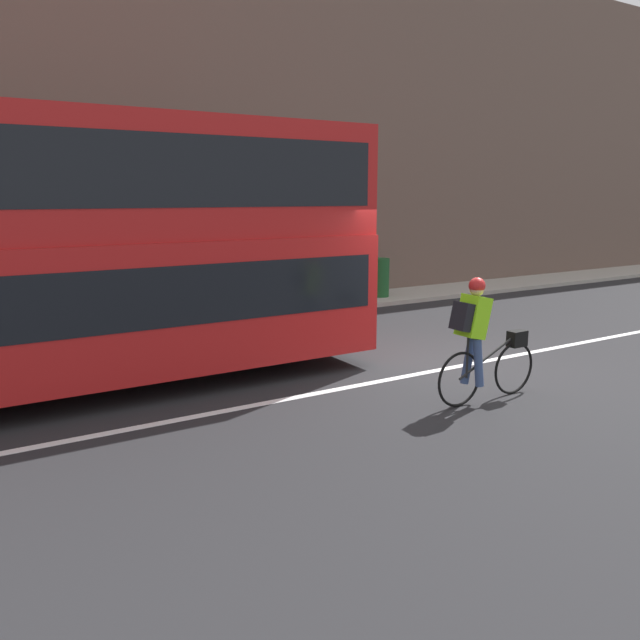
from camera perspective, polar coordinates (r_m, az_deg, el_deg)
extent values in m
plane|color=#232326|center=(10.23, 10.76, -4.25)|extent=(80.00, 80.00, 0.00)
cube|color=silver|center=(10.13, 11.30, -4.41)|extent=(50.00, 0.14, 0.01)
cube|color=#A8A399|center=(14.88, -4.29, 1.01)|extent=(60.00, 1.76, 0.10)
cube|color=brown|center=(15.67, -6.36, 17.90)|extent=(60.00, 0.30, 9.04)
cylinder|color=black|center=(10.15, -7.04, -1.33)|extent=(1.00, 0.30, 1.00)
cube|color=#B21919|center=(9.24, -23.39, 1.01)|extent=(9.17, 2.52, 1.81)
cube|color=black|center=(9.21, -23.50, 2.35)|extent=(8.80, 2.54, 0.80)
cube|color=#B21919|center=(9.12, -24.26, 11.76)|extent=(9.17, 2.42, 1.64)
cube|color=black|center=(9.12, -24.30, 12.27)|extent=(8.80, 2.44, 0.92)
torus|color=black|center=(9.03, 17.29, -4.24)|extent=(0.74, 0.04, 0.74)
torus|color=black|center=(8.32, 12.63, -5.32)|extent=(0.74, 0.04, 0.74)
cylinder|color=black|center=(8.61, 15.14, -3.25)|extent=(1.03, 0.03, 0.50)
cylinder|color=black|center=(8.33, 13.32, -3.39)|extent=(0.03, 0.03, 0.54)
cube|color=black|center=(8.96, 17.58, -1.63)|extent=(0.26, 0.16, 0.22)
cube|color=#8CE019|center=(8.26, 13.84, 0.32)|extent=(0.37, 0.32, 0.58)
cube|color=black|center=(8.12, 12.85, 0.32)|extent=(0.21, 0.26, 0.38)
cylinder|color=#384C7A|center=(8.48, 13.41, -3.52)|extent=(0.22, 0.11, 0.66)
cylinder|color=#384C7A|center=(8.36, 14.28, -3.78)|extent=(0.20, 0.11, 0.66)
sphere|color=tan|center=(8.23, 14.15, 2.77)|extent=(0.19, 0.19, 0.19)
sphere|color=red|center=(8.22, 14.16, 3.07)|extent=(0.21, 0.21, 0.21)
cylinder|color=#194C23|center=(16.36, 5.57, 3.89)|extent=(0.44, 0.44, 1.00)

